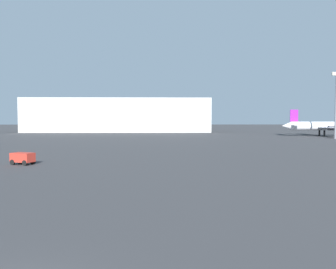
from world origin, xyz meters
TOP-DOWN VIEW (x-y plane):
  - airplane_distant at (53.34, 85.82)m, footprint 25.98×23.63m
  - baggage_cart at (-10.60, 27.32)m, footprint 2.71×2.09m
  - light_mast_right at (48.82, 71.79)m, footprint 2.40×0.50m
  - terminal_building at (-12.02, 122.75)m, footprint 71.13×24.89m

SIDE VIEW (x-z plane):
  - baggage_cart at x=-10.60m, z-range 0.11..1.41m
  - airplane_distant at x=53.34m, z-range -0.92..6.92m
  - terminal_building at x=-12.02m, z-range 0.00..13.01m
  - light_mast_right at x=48.82m, z-range 1.23..18.03m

